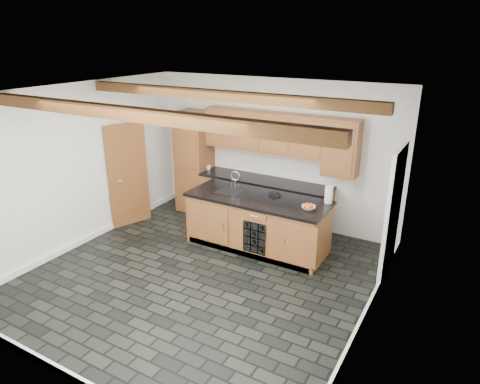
% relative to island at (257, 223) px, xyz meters
% --- Properties ---
extents(ground, '(5.00, 5.00, 0.00)m').
position_rel_island_xyz_m(ground, '(-0.31, -1.28, -0.46)').
color(ground, black).
rests_on(ground, ground).
extents(room_shell, '(5.01, 5.00, 5.00)m').
position_rel_island_xyz_m(room_shell, '(-0.39, -0.75, 1.06)').
color(room_shell, white).
rests_on(room_shell, ground).
extents(back_cabinetry, '(3.65, 0.62, 2.20)m').
position_rel_island_xyz_m(back_cabinetry, '(-0.68, 0.95, 0.51)').
color(back_cabinetry, '#985F31').
rests_on(back_cabinetry, ground).
extents(island, '(2.48, 0.96, 0.93)m').
position_rel_island_xyz_m(island, '(0.00, 0.00, 0.00)').
color(island, '#985F31').
rests_on(island, ground).
extents(faucet, '(0.45, 0.40, 0.34)m').
position_rel_island_xyz_m(faucet, '(-0.56, 0.05, 0.50)').
color(faucet, black).
rests_on(faucet, island).
extents(kitchen_scale, '(0.20, 0.12, 0.06)m').
position_rel_island_xyz_m(kitchen_scale, '(0.20, 0.24, 0.49)').
color(kitchen_scale, black).
rests_on(kitchen_scale, island).
extents(fruit_bowl, '(0.29, 0.29, 0.05)m').
position_rel_island_xyz_m(fruit_bowl, '(0.93, -0.06, 0.49)').
color(fruit_bowl, beige).
rests_on(fruit_bowl, island).
extents(fruit_cluster, '(0.16, 0.17, 0.07)m').
position_rel_island_xyz_m(fruit_cluster, '(0.93, -0.06, 0.52)').
color(fruit_cluster, red).
rests_on(fruit_cluster, fruit_bowl).
extents(paper_towel, '(0.13, 0.13, 0.28)m').
position_rel_island_xyz_m(paper_towel, '(1.11, 0.37, 0.61)').
color(paper_towel, white).
rests_on(paper_towel, island).
extents(mug, '(0.12, 0.12, 0.09)m').
position_rel_island_xyz_m(mug, '(-1.61, 0.91, 0.51)').
color(mug, white).
rests_on(mug, back_cabinetry).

